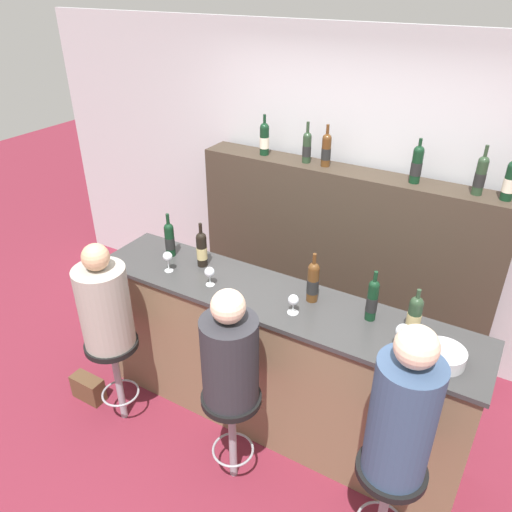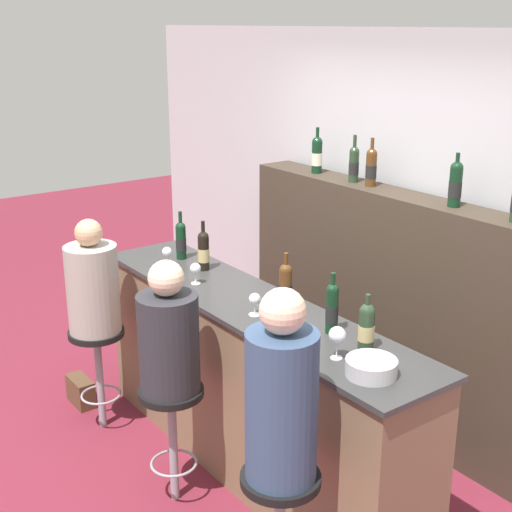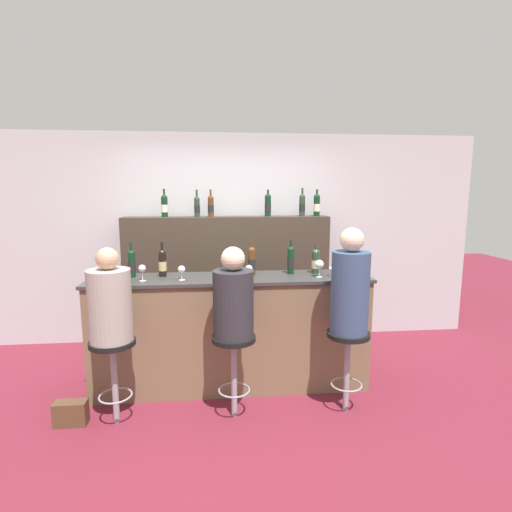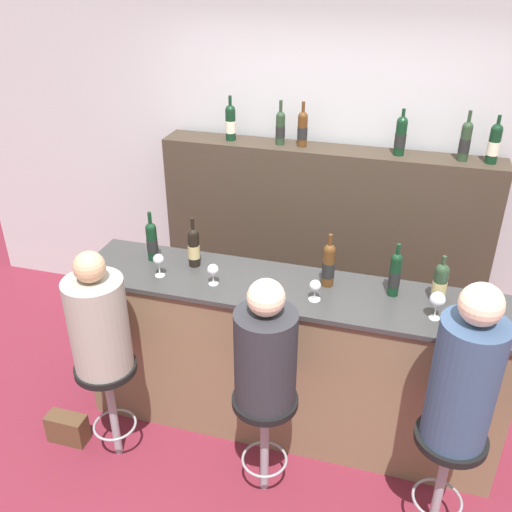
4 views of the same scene
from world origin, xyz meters
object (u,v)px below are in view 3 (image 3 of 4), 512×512
at_px(wine_bottle_backbar_4, 302,205).
at_px(wine_bottle_counter_0, 132,263).
at_px(guest_seated_left, 110,302).
at_px(guest_seated_right, 350,287).
at_px(wine_bottle_backbar_0, 165,206).
at_px(wine_bottle_counter_3, 291,260).
at_px(metal_bowl, 342,272).
at_px(wine_bottle_counter_1, 162,263).
at_px(bar_stool_middle, 234,354).
at_px(wine_bottle_backbar_5, 317,205).
at_px(wine_bottle_backbar_3, 268,205).
at_px(wine_glass_2, 249,269).
at_px(wine_bottle_backbar_2, 211,206).
at_px(wine_glass_1, 182,270).
at_px(wine_bottle_counter_4, 316,261).
at_px(handbag, 71,413).
at_px(wine_glass_0, 142,269).
at_px(guest_seated_middle, 233,299).
at_px(wine_bottle_backbar_1, 197,206).
at_px(wine_glass_3, 319,265).
at_px(wine_bottle_counter_2, 252,260).
at_px(bar_stool_left, 113,359).
at_px(bar_stool_right, 348,350).

bearing_deg(wine_bottle_backbar_4, wine_bottle_counter_0, -150.70).
relative_size(guest_seated_left, guest_seated_right, 0.85).
relative_size(wine_bottle_backbar_0, wine_bottle_backbar_4, 0.97).
height_order(wine_bottle_counter_3, metal_bowl, wine_bottle_counter_3).
xyz_separation_m(wine_bottle_counter_1, bar_stool_middle, (0.64, -0.64, -0.67)).
bearing_deg(wine_bottle_counter_1, wine_bottle_backbar_5, 30.72).
bearing_deg(wine_bottle_backbar_3, bar_stool_middle, -106.54).
bearing_deg(wine_bottle_backbar_3, guest_seated_right, -73.99).
bearing_deg(wine_glass_2, bar_stool_middle, -110.05).
height_order(wine_bottle_backbar_2, wine_glass_1, wine_bottle_backbar_2).
xyz_separation_m(wine_bottle_counter_4, guest_seated_right, (0.14, -0.64, -0.11)).
xyz_separation_m(wine_bottle_counter_0, guest_seated_left, (-0.05, -0.64, -0.20)).
distance_m(wine_bottle_backbar_2, guest_seated_left, 1.97).
bearing_deg(handbag, guest_seated_left, 0.00).
bearing_deg(guest_seated_right, wine_glass_0, 165.65).
distance_m(wine_glass_1, bar_stool_middle, 0.90).
relative_size(wine_bottle_backbar_3, wine_glass_0, 2.16).
distance_m(wine_bottle_counter_0, guest_seated_middle, 1.14).
bearing_deg(wine_bottle_backbar_1, wine_bottle_backbar_5, 0.00).
bearing_deg(guest_seated_right, bar_stool_middle, 180.00).
bearing_deg(wine_bottle_counter_1, guest_seated_left, -117.69).
distance_m(wine_bottle_counter_0, bar_stool_middle, 1.31).
distance_m(wine_bottle_backbar_4, bar_stool_middle, 2.24).
bearing_deg(wine_bottle_backbar_2, wine_bottle_backbar_5, 0.00).
relative_size(wine_bottle_counter_0, wine_glass_3, 2.01).
bearing_deg(metal_bowl, wine_bottle_counter_2, 168.47).
distance_m(wine_bottle_backbar_0, metal_bowl, 2.23).
xyz_separation_m(wine_glass_1, guest_seated_left, (-0.53, -0.45, -0.16)).
height_order(wine_bottle_backbar_0, wine_bottle_backbar_5, wine_bottle_backbar_0).
height_order(bar_stool_left, guest_seated_middle, guest_seated_middle).
distance_m(wine_bottle_backbar_2, wine_glass_3, 1.67).
relative_size(wine_bottle_counter_3, wine_bottle_counter_4, 1.13).
bearing_deg(metal_bowl, wine_bottle_backbar_3, 114.61).
bearing_deg(wine_bottle_backbar_3, wine_bottle_counter_2, -105.58).
height_order(wine_bottle_counter_0, wine_bottle_backbar_2, wine_bottle_backbar_2).
relative_size(wine_bottle_backbar_0, wine_glass_3, 1.99).
xyz_separation_m(guest_seated_left, guest_seated_middle, (0.98, 0.00, -0.00)).
distance_m(wine_bottle_counter_4, metal_bowl, 0.28).
xyz_separation_m(wine_bottle_counter_2, bar_stool_left, (-1.18, -0.64, -0.68)).
xyz_separation_m(wine_bottle_counter_3, wine_bottle_backbar_2, (-0.78, 1.03, 0.49)).
relative_size(wine_bottle_counter_1, wine_bottle_backbar_0, 1.00).
bearing_deg(guest_seated_middle, wine_bottle_backbar_3, 73.46).
bearing_deg(wine_bottle_counter_3, guest_seated_left, -157.89).
xyz_separation_m(wine_glass_2, wine_glass_3, (0.66, 0.00, 0.03)).
distance_m(wine_bottle_counter_2, bar_stool_middle, 0.95).
distance_m(bar_stool_left, guest_seated_middle, 1.08).
bearing_deg(wine_glass_1, guest_seated_left, -139.23).
relative_size(wine_glass_0, bar_stool_right, 0.21).
distance_m(wine_bottle_counter_1, wine_glass_2, 0.83).
height_order(wine_bottle_backbar_5, bar_stool_right, wine_bottle_backbar_5).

